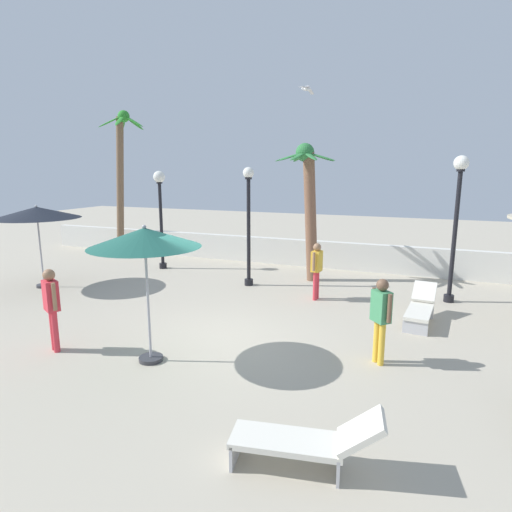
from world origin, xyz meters
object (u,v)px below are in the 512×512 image
lamp_post_1 (457,209)px  guest_1 (381,313)px  guest_2 (51,302)px  patio_umbrella_0 (37,213)px  lounge_chair_1 (421,307)px  lounge_chair_0 (306,440)px  lamp_post_2 (249,216)px  palm_tree_0 (309,196)px  palm_tree_1 (121,171)px  seagull_0 (307,89)px  guest_0 (317,266)px  lamp_post_0 (160,203)px  patio_umbrella_1 (145,239)px

lamp_post_1 → guest_1: (-1.41, -4.82, -1.61)m
guest_2 → patio_umbrella_0: bearing=140.7°
lounge_chair_1 → guest_2: (-6.96, -4.65, 0.66)m
guest_2 → lounge_chair_0: bearing=-14.3°
lamp_post_2 → guest_1: 6.40m
palm_tree_0 → lamp_post_1: (4.43, -0.90, -0.22)m
palm_tree_0 → palm_tree_1: size_ratio=0.74×
palm_tree_0 → lamp_post_2: 2.19m
lamp_post_1 → seagull_0: (-5.30, 3.42, 4.05)m
palm_tree_1 → patio_umbrella_0: bearing=-77.5°
guest_2 → seagull_0: seagull_0 is taller
lamp_post_2 → guest_1: bearing=-43.3°
lounge_chair_1 → patio_umbrella_0: bearing=-174.4°
guest_2 → seagull_0: 11.87m
lamp_post_1 → guest_0: (-3.57, -1.21, -1.63)m
lamp_post_0 → lounge_chair_1: (9.27, -2.58, -2.11)m
lamp_post_2 → lounge_chair_1: lamp_post_2 is taller
lounge_chair_0 → guest_0: (-1.66, 7.02, 0.61)m
patio_umbrella_1 → lounge_chair_1: size_ratio=1.41×
palm_tree_1 → seagull_0: seagull_0 is taller
lamp_post_2 → guest_2: (-1.69, -6.24, -1.19)m
patio_umbrella_0 → palm_tree_1: bearing=102.5°
patio_umbrella_0 → seagull_0: size_ratio=1.92×
lamp_post_0 → lounge_chair_0: bearing=-47.1°
palm_tree_0 → lamp_post_2: size_ratio=1.21×
palm_tree_0 → lounge_chair_0: size_ratio=2.34×
patio_umbrella_1 → guest_1: bearing=20.8°
palm_tree_1 → guest_0: bearing=-20.1°
palm_tree_1 → lounge_chair_1: size_ratio=3.23×
lamp_post_0 → guest_2: bearing=-72.3°
guest_1 → seagull_0: 10.73m
patio_umbrella_1 → seagull_0: bearing=88.5°
lamp_post_0 → guest_0: bearing=-14.7°
patio_umbrella_0 → palm_tree_0: size_ratio=0.58×
palm_tree_1 → lamp_post_1: size_ratio=1.51×
patio_umbrella_0 → patio_umbrella_1: size_ratio=0.98×
lounge_chair_1 → lamp_post_0: bearing=164.5°
lamp_post_1 → patio_umbrella_1: bearing=-131.0°
lounge_chair_0 → palm_tree_0: bearing=105.4°
palm_tree_1 → lounge_chair_1: 13.69m
patio_umbrella_1 → guest_0: patio_umbrella_1 is taller
lamp_post_0 → guest_2: 7.73m
palm_tree_1 → guest_2: palm_tree_1 is taller
palm_tree_0 → seagull_0: size_ratio=3.33×
palm_tree_1 → lamp_post_1: bearing=-10.0°
lounge_chair_1 → guest_0: bearing=162.7°
lamp_post_1 → patio_umbrella_0: bearing=-165.1°
seagull_0 → lounge_chair_1: bearing=-50.4°
lamp_post_1 → lamp_post_2: (-5.99, -0.52, -0.38)m
patio_umbrella_0 → palm_tree_1: size_ratio=0.43×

